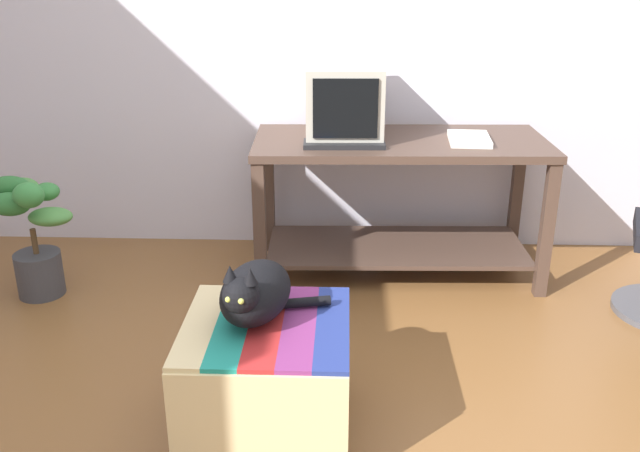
# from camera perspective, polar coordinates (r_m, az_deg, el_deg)

# --- Properties ---
(back_wall) EXTENTS (8.00, 0.10, 2.60)m
(back_wall) POSITION_cam_1_polar(r_m,az_deg,el_deg) (3.94, -0.18, 16.78)
(back_wall) COLOR silver
(back_wall) RESTS_ON ground_plane
(desk) EXTENTS (1.52, 0.71, 0.74)m
(desk) POSITION_cam_1_polar(r_m,az_deg,el_deg) (3.66, 6.51, 3.60)
(desk) COLOR #4C382D
(desk) RESTS_ON ground_plane
(tv_monitor) EXTENTS (0.40, 0.49, 0.37)m
(tv_monitor) POSITION_cam_1_polar(r_m,az_deg,el_deg) (3.59, 2.00, 10.21)
(tv_monitor) COLOR #BCB7A8
(tv_monitor) RESTS_ON desk
(keyboard) EXTENTS (0.40, 0.16, 0.02)m
(keyboard) POSITION_cam_1_polar(r_m,az_deg,el_deg) (3.42, 2.01, 6.78)
(keyboard) COLOR black
(keyboard) RESTS_ON desk
(book) EXTENTS (0.22, 0.29, 0.03)m
(book) POSITION_cam_1_polar(r_m,az_deg,el_deg) (3.59, 12.21, 7.05)
(book) COLOR white
(book) RESTS_ON desk
(ottoman_with_blanket) EXTENTS (0.58, 0.59, 0.43)m
(ottoman_with_blanket) POSITION_cam_1_polar(r_m,az_deg,el_deg) (2.52, -4.36, -12.34)
(ottoman_with_blanket) COLOR #7A664C
(ottoman_with_blanket) RESTS_ON ground_plane
(cat) EXTENTS (0.41, 0.40, 0.26)m
(cat) POSITION_cam_1_polar(r_m,az_deg,el_deg) (2.39, -5.40, -5.51)
(cat) COLOR black
(cat) RESTS_ON ottoman_with_blanket
(potted_plant) EXTENTS (0.40, 0.38, 0.64)m
(potted_plant) POSITION_cam_1_polar(r_m,az_deg,el_deg) (3.71, -22.58, -0.61)
(potted_plant) COLOR #3D3D42
(potted_plant) RESTS_ON ground_plane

